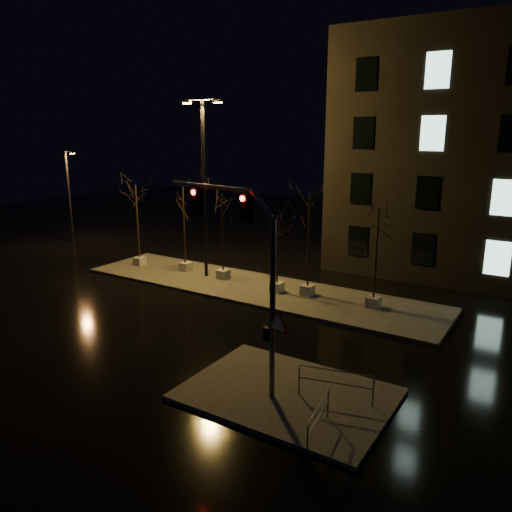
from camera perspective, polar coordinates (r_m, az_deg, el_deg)
The scene contains 14 objects.
ground at distance 24.51m, azimuth -7.99°, elevation -7.41°, with size 90.00×90.00×0.00m, color black.
median at distance 29.03m, azimuth -0.34°, elevation -3.65°, with size 22.00×5.00×0.15m, color #42403B.
sidewalk_corner at distance 17.98m, azimuth 3.59°, elevation -15.47°, with size 7.00×5.00×0.15m, color #42403B.
tree_0 at distance 33.64m, azimuth -13.52°, elevation 5.91°, with size 1.80×1.80×5.54m.
tree_1 at distance 31.69m, azimuth -8.31°, elevation 5.68°, with size 1.80×1.80×5.55m.
tree_2 at distance 29.76m, azimuth -3.89°, elevation 4.48°, with size 1.80×1.80×5.03m.
tree_3 at distance 27.26m, azimuth 2.46°, elevation 2.67°, with size 1.80×1.80×4.45m.
tree_4 at distance 26.67m, azimuth 6.13°, elevation 4.55°, with size 1.80×1.80×5.79m.
tree_5 at distance 25.36m, azimuth 13.73°, elevation 2.76°, with size 1.80×1.80×5.23m.
traffic_signal_mast at distance 16.64m, azimuth -1.02°, elevation -0.50°, with size 5.64×1.15×6.99m.
streetlight_main at distance 30.13m, azimuth -5.97°, elevation 8.95°, with size 2.65×0.55×10.58m.
streetlight_far at distance 43.38m, azimuth -20.53°, elevation 6.82°, with size 1.45×0.48×7.42m.
guard_rail_a at distance 17.33m, azimuth 9.07°, elevation -13.86°, with size 2.48×0.62×1.10m.
guard_rail_b at distance 15.58m, azimuth 7.16°, elevation -17.61°, with size 0.34×2.05×0.98m.
Camera 1 is at (14.93, -17.26, 8.96)m, focal length 35.00 mm.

